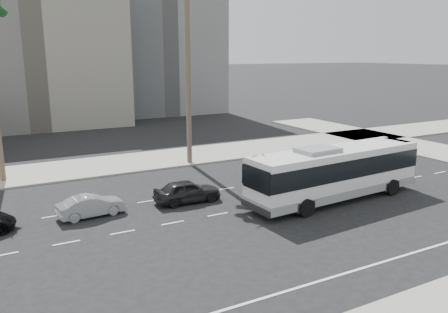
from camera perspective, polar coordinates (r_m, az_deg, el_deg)
ground at (r=31.00m, az=9.13°, el=-5.48°), size 700.00×700.00×0.00m
sidewalk_north at (r=43.81m, az=-3.23°, el=0.24°), size 120.00×7.00×0.15m
midrise_beige_west at (r=68.48m, az=-23.75°, el=11.32°), size 24.00×18.00×18.00m
midrise_gray_center at (r=79.67m, az=-9.56°, el=15.18°), size 20.00×20.00×26.00m
highrise_right at (r=262.17m, az=-15.07°, el=18.11°), size 26.00×26.00×70.00m
highrise_far at (r=297.28m, az=-11.55°, el=16.66°), size 22.00×22.00×60.00m
city_bus at (r=31.04m, az=14.00°, el=-1.84°), size 13.40×3.83×3.80m
car_a at (r=30.06m, az=-4.71°, el=-4.41°), size 1.97×4.55×1.53m
car_b at (r=28.62m, az=-16.54°, el=-6.04°), size 1.75×4.13×1.32m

